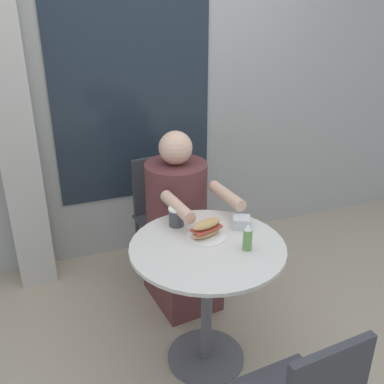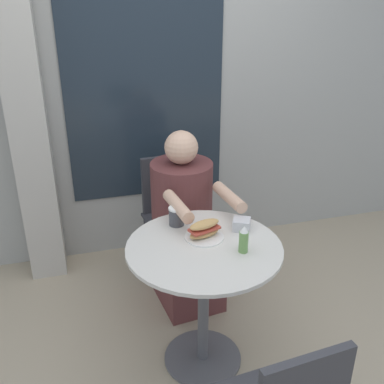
{
  "view_description": "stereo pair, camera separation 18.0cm",
  "coord_description": "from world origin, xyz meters",
  "px_view_note": "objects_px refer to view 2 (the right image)",
  "views": [
    {
      "loc": [
        -0.76,
        -1.8,
        1.95
      ],
      "look_at": [
        0.0,
        0.23,
        0.95
      ],
      "focal_mm": 42.0,
      "sensor_mm": 36.0,
      "label": 1
    },
    {
      "loc": [
        -0.59,
        -1.85,
        1.95
      ],
      "look_at": [
        0.0,
        0.23,
        0.95
      ],
      "focal_mm": 42.0,
      "sensor_mm": 36.0,
      "label": 2
    }
  ],
  "objects_px": {
    "seated_diner": "(184,232)",
    "drink_cup": "(176,216)",
    "condiment_bottle": "(244,240)",
    "sandwich_on_plate": "(204,231)",
    "cafe_table": "(204,278)",
    "diner_chair": "(170,205)"
  },
  "relations": [
    {
      "from": "drink_cup",
      "to": "condiment_bottle",
      "type": "relative_size",
      "value": 0.73
    },
    {
      "from": "diner_chair",
      "to": "sandwich_on_plate",
      "type": "relative_size",
      "value": 4.25
    },
    {
      "from": "drink_cup",
      "to": "condiment_bottle",
      "type": "height_order",
      "value": "condiment_bottle"
    },
    {
      "from": "cafe_table",
      "to": "diner_chair",
      "type": "relative_size",
      "value": 0.92
    },
    {
      "from": "diner_chair",
      "to": "cafe_table",
      "type": "bearing_deg",
      "value": 81.14
    },
    {
      "from": "seated_diner",
      "to": "cafe_table",
      "type": "bearing_deg",
      "value": 78.33
    },
    {
      "from": "seated_diner",
      "to": "sandwich_on_plate",
      "type": "bearing_deg",
      "value": 80.29
    },
    {
      "from": "seated_diner",
      "to": "drink_cup",
      "type": "bearing_deg",
      "value": 62.37
    },
    {
      "from": "cafe_table",
      "to": "sandwich_on_plate",
      "type": "height_order",
      "value": "sandwich_on_plate"
    },
    {
      "from": "drink_cup",
      "to": "condiment_bottle",
      "type": "xyz_separation_m",
      "value": [
        0.25,
        -0.36,
        0.02
      ]
    },
    {
      "from": "sandwich_on_plate",
      "to": "condiment_bottle",
      "type": "distance_m",
      "value": 0.23
    },
    {
      "from": "seated_diner",
      "to": "condiment_bottle",
      "type": "bearing_deg",
      "value": 92.75
    },
    {
      "from": "seated_diner",
      "to": "sandwich_on_plate",
      "type": "distance_m",
      "value": 0.6
    },
    {
      "from": "seated_diner",
      "to": "condiment_bottle",
      "type": "relative_size",
      "value": 8.19
    },
    {
      "from": "condiment_bottle",
      "to": "cafe_table",
      "type": "bearing_deg",
      "value": 148.72
    },
    {
      "from": "diner_chair",
      "to": "drink_cup",
      "type": "relative_size",
      "value": 8.35
    },
    {
      "from": "sandwich_on_plate",
      "to": "condiment_bottle",
      "type": "height_order",
      "value": "condiment_bottle"
    },
    {
      "from": "condiment_bottle",
      "to": "sandwich_on_plate",
      "type": "bearing_deg",
      "value": 128.39
    },
    {
      "from": "diner_chair",
      "to": "sandwich_on_plate",
      "type": "xyz_separation_m",
      "value": [
        -0.01,
        -0.88,
        0.27
      ]
    },
    {
      "from": "diner_chair",
      "to": "sandwich_on_plate",
      "type": "distance_m",
      "value": 0.92
    },
    {
      "from": "seated_diner",
      "to": "drink_cup",
      "type": "distance_m",
      "value": 0.49
    },
    {
      "from": "sandwich_on_plate",
      "to": "drink_cup",
      "type": "relative_size",
      "value": 1.96
    }
  ]
}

